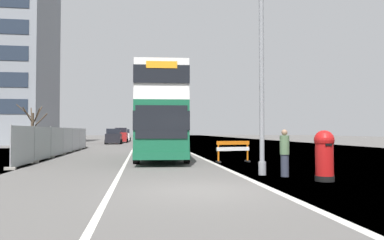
# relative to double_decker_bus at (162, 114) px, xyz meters

# --- Properties ---
(ground) EXTENTS (140.00, 280.00, 0.10)m
(ground) POSITION_rel_double_decker_bus_xyz_m (1.02, -11.69, -2.72)
(ground) COLOR #565451
(double_decker_bus) EXTENTS (3.29, 11.07, 5.03)m
(double_decker_bus) POSITION_rel_double_decker_bus_xyz_m (0.00, 0.00, 0.00)
(double_decker_bus) COLOR #145638
(double_decker_bus) RESTS_ON ground
(lamppost_foreground) EXTENTS (0.29, 0.70, 8.64)m
(lamppost_foreground) POSITION_rel_double_decker_bus_xyz_m (3.31, -8.64, 1.41)
(lamppost_foreground) COLOR gray
(lamppost_foreground) RESTS_ON ground
(red_pillar_postbox) EXTENTS (0.65, 0.65, 1.68)m
(red_pillar_postbox) POSITION_rel_double_decker_bus_xyz_m (4.81, -10.54, -1.75)
(red_pillar_postbox) COLOR black
(red_pillar_postbox) RESTS_ON ground
(roadworks_barrier) EXTENTS (1.88, 0.76, 1.13)m
(roadworks_barrier) POSITION_rel_double_decker_bus_xyz_m (3.61, -3.04, -1.95)
(roadworks_barrier) COLOR orange
(roadworks_barrier) RESTS_ON ground
(construction_site_fence) EXTENTS (0.44, 20.60, 1.95)m
(construction_site_fence) POSITION_rel_double_decker_bus_xyz_m (-6.75, 4.73, -1.74)
(construction_site_fence) COLOR #A8AAAD
(construction_site_fence) RESTS_ON ground
(car_oncoming_near) EXTENTS (1.98, 4.25, 2.16)m
(car_oncoming_near) POSITION_rel_double_decker_bus_xyz_m (-0.32, 18.65, -1.65)
(car_oncoming_near) COLOR black
(car_oncoming_near) RESTS_ON ground
(car_receding_mid) EXTENTS (2.06, 3.96, 1.98)m
(car_receding_mid) POSITION_rel_double_decker_bus_xyz_m (-4.85, 25.80, -1.74)
(car_receding_mid) COLOR black
(car_receding_mid) RESTS_ON ground
(car_receding_far) EXTENTS (1.94, 4.56, 2.14)m
(car_receding_far) POSITION_rel_double_decker_bus_xyz_m (-4.27, 32.17, -1.66)
(car_receding_far) COLOR maroon
(car_receding_far) RESTS_ON ground
(car_far_side) EXTENTS (2.06, 3.94, 1.98)m
(car_far_side) POSITION_rel_double_decker_bus_xyz_m (-4.16, 38.37, -1.74)
(car_far_side) COLOR silver
(car_far_side) RESTS_ON ground
(bare_tree_far_verge_near) EXTENTS (2.93, 2.56, 4.26)m
(bare_tree_far_verge_near) POSITION_rel_double_decker_bus_xyz_m (-11.73, 14.92, -0.48)
(bare_tree_far_verge_near) COLOR #4C3D2D
(bare_tree_far_verge_near) RESTS_ON ground
(pedestrian_at_kerb) EXTENTS (0.34, 0.34, 1.72)m
(pedestrian_at_kerb) POSITION_rel_double_decker_bus_xyz_m (3.95, -9.25, -1.81)
(pedestrian_at_kerb) COLOR #2D3342
(pedestrian_at_kerb) RESTS_ON ground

